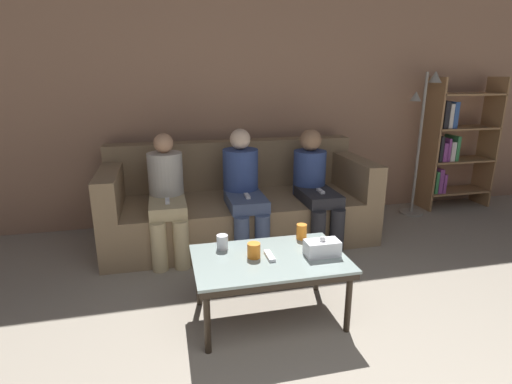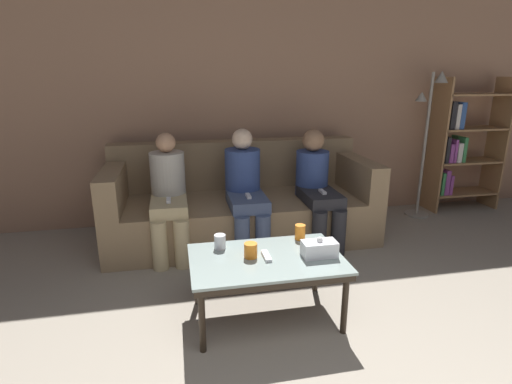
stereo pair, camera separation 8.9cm
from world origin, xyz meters
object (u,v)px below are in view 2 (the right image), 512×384
at_px(cup_near_right, 251,250).
at_px(bookshelf, 459,146).
at_px(game_remote, 266,256).
at_px(seated_person_left_end, 169,192).
at_px(standing_lamp, 428,130).
at_px(tissue_box, 319,249).
at_px(cup_near_left, 300,232).
at_px(couch, 241,205).
at_px(cup_far_center, 220,242).
at_px(seated_person_mid_left, 245,186).
at_px(seated_person_mid_right, 316,184).
at_px(coffee_table, 266,264).

xyz_separation_m(cup_near_right, bookshelf, (2.78, 1.73, 0.27)).
distance_m(game_remote, seated_person_left_end, 1.33).
xyz_separation_m(cup_near_right, seated_person_left_end, (-0.51, 1.16, 0.08)).
bearing_deg(standing_lamp, tissue_box, -137.68).
relative_size(cup_near_left, cup_near_right, 1.12).
relative_size(couch, game_remote, 16.66).
xyz_separation_m(cup_far_center, seated_person_left_end, (-0.34, 0.98, 0.08)).
height_order(tissue_box, seated_person_mid_left, seated_person_mid_left).
distance_m(cup_far_center, seated_person_mid_right, 1.41).
bearing_deg(couch, coffee_table, -92.85).
relative_size(standing_lamp, seated_person_mid_left, 1.47).
relative_size(couch, seated_person_mid_right, 2.37).
bearing_deg(standing_lamp, coffee_table, -143.24).
bearing_deg(couch, cup_near_right, -96.86).
xyz_separation_m(coffee_table, cup_near_right, (-0.10, 0.02, 0.09)).
xyz_separation_m(cup_near_left, seated_person_mid_left, (-0.23, 0.94, 0.08)).
height_order(seated_person_mid_left, seated_person_mid_right, seated_person_mid_left).
bearing_deg(couch, game_remote, -92.85).
bearing_deg(standing_lamp, seated_person_mid_right, -162.54).
relative_size(seated_person_left_end, seated_person_mid_left, 0.98).
relative_size(cup_far_center, seated_person_mid_right, 0.09).
bearing_deg(couch, standing_lamp, 5.14).
xyz_separation_m(standing_lamp, seated_person_mid_right, (-1.41, -0.44, -0.41)).
xyz_separation_m(couch, seated_person_left_end, (-0.68, -0.25, 0.24)).
height_order(cup_near_left, seated_person_left_end, seated_person_left_end).
distance_m(cup_far_center, game_remote, 0.34).
bearing_deg(game_remote, seated_person_left_end, 117.34).
distance_m(cup_near_right, cup_far_center, 0.25).
height_order(standing_lamp, seated_person_left_end, standing_lamp).
xyz_separation_m(bookshelf, standing_lamp, (-0.53, -0.14, 0.21)).
xyz_separation_m(cup_far_center, tissue_box, (0.61, -0.25, 0.00)).
height_order(standing_lamp, seated_person_mid_right, standing_lamp).
xyz_separation_m(coffee_table, seated_person_left_end, (-0.61, 1.18, 0.17)).
bearing_deg(cup_far_center, standing_lamp, 30.20).
xyz_separation_m(tissue_box, standing_lamp, (1.82, 1.66, 0.48)).
height_order(cup_near_left, cup_near_right, cup_near_left).
xyz_separation_m(coffee_table, cup_far_center, (-0.27, 0.20, 0.09)).
xyz_separation_m(standing_lamp, seated_person_left_end, (-2.76, -0.43, -0.41)).
bearing_deg(tissue_box, standing_lamp, 42.32).
relative_size(cup_near_right, standing_lamp, 0.06).
relative_size(coffee_table, standing_lamp, 0.61).
bearing_deg(couch, seated_person_mid_left, -90.00).
bearing_deg(seated_person_mid_right, cup_near_left, -115.95).
distance_m(cup_near_left, game_remote, 0.38).
height_order(cup_far_center, bookshelf, bookshelf).
bearing_deg(cup_near_left, tissue_box, -82.33).
relative_size(coffee_table, cup_far_center, 10.11).
height_order(cup_near_left, seated_person_mid_left, seated_person_mid_left).
height_order(coffee_table, standing_lamp, standing_lamp).
bearing_deg(couch, tissue_box, -79.82).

